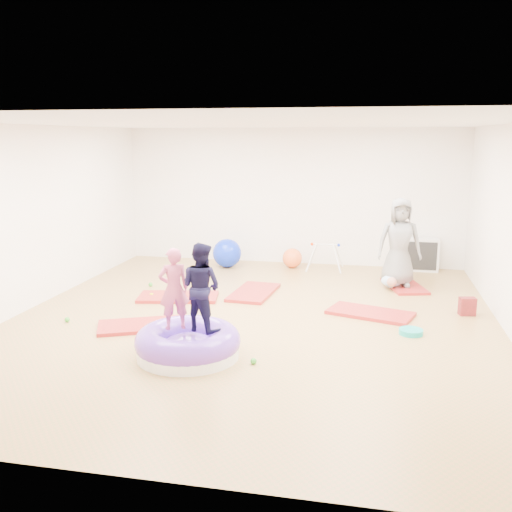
# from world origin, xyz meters

# --- Properties ---
(room) EXTENTS (7.01, 8.01, 2.81)m
(room) POSITION_xyz_m (0.00, 0.00, 1.40)
(room) COLOR #B27E47
(room) RESTS_ON ground
(gym_mat_front_left) EXTENTS (1.39, 1.08, 0.05)m
(gym_mat_front_left) POSITION_xyz_m (-1.43, -0.58, 0.03)
(gym_mat_front_left) COLOR #C04425
(gym_mat_front_left) RESTS_ON ground
(gym_mat_mid_left) EXTENTS (1.38, 0.87, 0.05)m
(gym_mat_mid_left) POSITION_xyz_m (-1.44, 0.89, 0.03)
(gym_mat_mid_left) COLOR #C04425
(gym_mat_mid_left) RESTS_ON ground
(gym_mat_center_back) EXTENTS (0.74, 1.30, 0.05)m
(gym_mat_center_back) POSITION_xyz_m (-0.27, 1.42, 0.03)
(gym_mat_center_back) COLOR #C04425
(gym_mat_center_back) RESTS_ON ground
(gym_mat_right) EXTENTS (1.36, 0.97, 0.05)m
(gym_mat_right) POSITION_xyz_m (1.68, 0.64, 0.03)
(gym_mat_right) COLOR #C04425
(gym_mat_right) RESTS_ON ground
(gym_mat_rear_right) EXTENTS (0.83, 1.22, 0.05)m
(gym_mat_rear_right) POSITION_xyz_m (2.26, 2.39, 0.02)
(gym_mat_rear_right) COLOR #C04425
(gym_mat_rear_right) RESTS_ON ground
(inflatable_cushion) EXTENTS (1.28, 1.28, 0.40)m
(inflatable_cushion) POSITION_xyz_m (-0.47, -1.50, 0.16)
(inflatable_cushion) COLOR white
(inflatable_cushion) RESTS_ON ground
(child_pink) EXTENTS (0.44, 0.39, 1.01)m
(child_pink) POSITION_xyz_m (-0.66, -1.43, 0.87)
(child_pink) COLOR #CA5078
(child_pink) RESTS_ON inflatable_cushion
(child_navy) EXTENTS (0.64, 0.57, 1.08)m
(child_navy) POSITION_xyz_m (-0.32, -1.41, 0.91)
(child_navy) COLOR black
(child_navy) RESTS_ON inflatable_cushion
(adult_caregiver) EXTENTS (0.81, 0.59, 1.55)m
(adult_caregiver) POSITION_xyz_m (2.13, 2.33, 0.82)
(adult_caregiver) COLOR slate
(adult_caregiver) RESTS_ON gym_mat_rear_right
(infant) EXTENTS (0.36, 0.36, 0.21)m
(infant) POSITION_xyz_m (2.03, 2.17, 0.15)
(infant) COLOR #ADD1FD
(infant) RESTS_ON gym_mat_rear_right
(ball_pit_balls) EXTENTS (3.03, 3.34, 0.08)m
(ball_pit_balls) POSITION_xyz_m (-1.41, 0.26, 0.04)
(ball_pit_balls) COLOR green
(ball_pit_balls) RESTS_ON ground
(exercise_ball_blue) EXTENTS (0.59, 0.59, 0.59)m
(exercise_ball_blue) POSITION_xyz_m (-1.22, 3.30, 0.29)
(exercise_ball_blue) COLOR #0D2BDC
(exercise_ball_blue) RESTS_ON ground
(exercise_ball_orange) EXTENTS (0.40, 0.40, 0.40)m
(exercise_ball_orange) POSITION_xyz_m (0.09, 3.53, 0.20)
(exercise_ball_orange) COLOR orange
(exercise_ball_orange) RESTS_ON ground
(infant_play_gym) EXTENTS (0.71, 0.67, 0.54)m
(infant_play_gym) POSITION_xyz_m (0.76, 3.41, 0.36)
(infant_play_gym) COLOR white
(infant_play_gym) RESTS_ON ground
(cube_shelf) EXTENTS (0.65, 0.32, 0.65)m
(cube_shelf) POSITION_xyz_m (2.65, 3.79, 0.32)
(cube_shelf) COLOR white
(cube_shelf) RESTS_ON ground
(balance_disc) EXTENTS (0.32, 0.32, 0.07)m
(balance_disc) POSITION_xyz_m (2.23, -0.13, 0.04)
(balance_disc) COLOR #11A8A2
(balance_disc) RESTS_ON ground
(backpack) EXTENTS (0.26, 0.18, 0.27)m
(backpack) POSITION_xyz_m (3.10, 0.92, 0.13)
(backpack) COLOR red
(backpack) RESTS_ON ground
(yellow_toy) EXTENTS (0.20, 0.20, 0.03)m
(yellow_toy) POSITION_xyz_m (-1.47, -0.71, 0.01)
(yellow_toy) COLOR #D2D503
(yellow_toy) RESTS_ON ground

